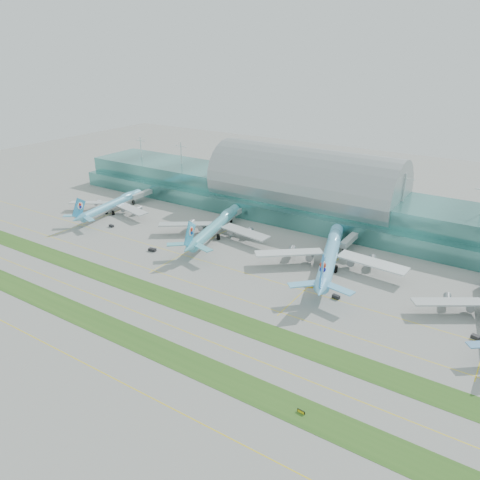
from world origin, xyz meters
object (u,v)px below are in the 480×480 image
Objects in this scene: airliner_b at (216,225)px; taxiway_sign_east at (301,412)px; airliner_a at (113,204)px; terminal at (304,194)px; airliner_c at (330,254)px.

airliner_b reaches higher than taxiway_sign_east.
taxiway_sign_east is (181.83, -95.27, -5.27)m from airliner_a.
airliner_a is 26.10× the size of taxiway_sign_east.
terminal reaches higher than airliner_b.
terminal is 4.15× the size of airliner_c.
airliner_c is at bearing -14.99° from airliner_b.
airliner_b is at bearing -114.27° from terminal.
airliner_c is 102.25m from taxiway_sign_east.
airliner_c reaches higher than taxiway_sign_east.
airliner_b is at bearing 161.32° from airliner_c.
airliner_b is 28.84× the size of taxiway_sign_east.
terminal reaches higher than airliner_c.
airliner_c is at bearing -8.30° from airliner_a.
airliner_c is at bearing -54.04° from terminal.
taxiway_sign_east is at bearing -36.55° from airliner_a.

